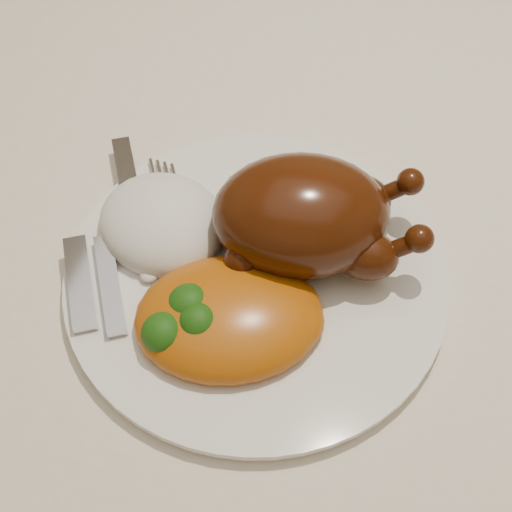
% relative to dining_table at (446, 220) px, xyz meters
% --- Properties ---
extents(floor, '(4.00, 4.00, 0.00)m').
position_rel_dining_table_xyz_m(floor, '(0.00, 0.00, -0.67)').
color(floor, '#552F1D').
rests_on(floor, ground).
extents(dining_table, '(1.60, 0.90, 0.76)m').
position_rel_dining_table_xyz_m(dining_table, '(0.00, 0.00, 0.00)').
color(dining_table, brown).
rests_on(dining_table, floor).
extents(tablecloth, '(1.73, 1.03, 0.18)m').
position_rel_dining_table_xyz_m(tablecloth, '(0.00, 0.00, 0.07)').
color(tablecloth, beige).
rests_on(tablecloth, dining_table).
extents(dinner_plate, '(0.35, 0.35, 0.01)m').
position_rel_dining_table_xyz_m(dinner_plate, '(-0.14, -0.20, 0.11)').
color(dinner_plate, white).
rests_on(dinner_plate, tablecloth).
extents(roast_chicken, '(0.18, 0.14, 0.08)m').
position_rel_dining_table_xyz_m(roast_chicken, '(-0.11, -0.16, 0.16)').
color(roast_chicken, '#441707').
rests_on(roast_chicken, dinner_plate).
extents(rice_mound, '(0.13, 0.13, 0.05)m').
position_rel_dining_table_xyz_m(rice_mound, '(-0.22, -0.18, 0.12)').
color(rice_mound, white).
rests_on(rice_mound, dinner_plate).
extents(mac_and_cheese, '(0.17, 0.15, 0.05)m').
position_rel_dining_table_xyz_m(mac_and_cheese, '(-0.14, -0.25, 0.13)').
color(mac_and_cheese, '#BF640C').
rests_on(mac_and_cheese, dinner_plate).
extents(cutlery, '(0.09, 0.19, 0.01)m').
position_rel_dining_table_xyz_m(cutlery, '(-0.25, -0.22, 0.12)').
color(cutlery, silver).
rests_on(cutlery, dinner_plate).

